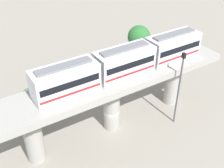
{
  "coord_description": "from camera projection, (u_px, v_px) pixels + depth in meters",
  "views": [
    {
      "loc": [
        -22.11,
        13.86,
        23.56
      ],
      "look_at": [
        2.5,
        -1.64,
        4.15
      ],
      "focal_mm": 45.84,
      "sensor_mm": 36.0,
      "label": 1
    }
  ],
  "objects": [
    {
      "name": "tree_mid_lot",
      "position": [
        139.0,
        37.0,
        46.46
      ],
      "size": [
        3.73,
        3.73,
        6.03
      ],
      "color": "brown",
      "rests_on": "ground"
    },
    {
      "name": "viaduct",
      "position": [
        112.0,
        90.0,
        31.85
      ],
      "size": [
        5.2,
        28.85,
        6.92
      ],
      "color": "#A8A59E",
      "rests_on": "ground"
    },
    {
      "name": "ground_plane",
      "position": [
        112.0,
        126.0,
        34.78
      ],
      "size": [
        120.0,
        120.0,
        0.0
      ],
      "primitive_type": "plane",
      "color": "gray"
    },
    {
      "name": "train",
      "position": [
        124.0,
        62.0,
        30.82
      ],
      "size": [
        2.64,
        20.5,
        3.24
      ],
      "color": "silver",
      "rests_on": "viaduct"
    },
    {
      "name": "parked_car_red",
      "position": [
        63.0,
        80.0,
        41.89
      ],
      "size": [
        1.83,
        4.21,
        1.76
      ],
      "rotation": [
        0.0,
        0.0,
        0.01
      ],
      "color": "red",
      "rests_on": "ground"
    },
    {
      "name": "parked_car_orange",
      "position": [
        99.0,
        67.0,
        45.23
      ],
      "size": [
        2.68,
        4.49,
        1.76
      ],
      "rotation": [
        0.0,
        0.0,
        -0.22
      ],
      "color": "orange",
      "rests_on": "ground"
    },
    {
      "name": "signal_post",
      "position": [
        179.0,
        86.0,
        32.55
      ],
      "size": [
        0.44,
        0.28,
        9.52
      ],
      "color": "#4C4C51",
      "rests_on": "ground"
    },
    {
      "name": "tree_near_viaduct",
      "position": [
        34.0,
        100.0,
        34.14
      ],
      "size": [
        3.27,
        3.27,
        4.66
      ],
      "color": "brown",
      "rests_on": "ground"
    }
  ]
}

